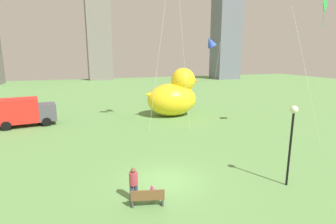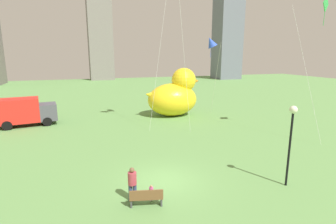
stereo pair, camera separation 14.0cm
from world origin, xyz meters
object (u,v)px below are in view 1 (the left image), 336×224
object	(u,v)px
person_adult	(134,182)
box_truck	(23,112)
lamppost	(292,128)
giant_inflatable_duck	(174,96)
kite_blue	(210,42)
kite_green	(323,10)
park_bench	(148,197)
person_child	(152,192)

from	to	relation	value
person_adult	box_truck	xyz separation A→B (m)	(-7.73, 17.45, 0.48)
person_adult	lamppost	distance (m)	8.79
giant_inflatable_duck	kite_blue	distance (m)	7.42
lamppost	kite_green	bearing A→B (deg)	37.90
park_bench	person_adult	bearing A→B (deg)	124.10
person_child	giant_inflatable_duck	distance (m)	19.13
giant_inflatable_duck	kite_green	world-z (taller)	kite_green
person_adult	giant_inflatable_duck	bearing A→B (deg)	64.07
park_bench	kite_blue	xyz separation A→B (m)	(11.86, 16.81, 8.04)
box_truck	kite_blue	xyz separation A→B (m)	(20.11, -1.40, 7.08)
box_truck	person_adult	bearing A→B (deg)	-66.10
lamppost	park_bench	bearing A→B (deg)	177.00
park_bench	person_adult	xyz separation A→B (m)	(-0.52, 0.76, 0.48)
person_adult	person_child	size ratio (longest dim) A/B	2.05
person_adult	kite_green	size ratio (longest dim) A/B	0.15
person_child	lamppost	world-z (taller)	lamppost
lamppost	box_truck	distance (m)	24.70
person_adult	kite_green	bearing A→B (deg)	18.18
person_adult	box_truck	distance (m)	19.09
person_adult	kite_green	xyz separation A→B (m)	(17.11, 5.62, 9.71)
person_adult	box_truck	size ratio (longest dim) A/B	0.29
giant_inflatable_duck	lamppost	size ratio (longest dim) A/B	1.50
giant_inflatable_duck	box_truck	xyz separation A→B (m)	(-16.07, 0.31, -0.95)
park_bench	kite_green	size ratio (longest dim) A/B	0.14
giant_inflatable_duck	kite_green	xyz separation A→B (m)	(8.78, -11.53, 8.27)
giant_inflatable_duck	person_child	bearing A→B (deg)	-113.13
person_child	giant_inflatable_duck	size ratio (longest dim) A/B	0.13
park_bench	kite_green	bearing A→B (deg)	21.03
box_truck	park_bench	bearing A→B (deg)	-65.64
lamppost	kite_blue	bearing A→B (deg)	76.96
park_bench	person_child	bearing A→B (deg)	49.06
giant_inflatable_duck	park_bench	bearing A→B (deg)	-113.60
park_bench	person_child	size ratio (longest dim) A/B	1.95
person_adult	kite_green	world-z (taller)	kite_green
kite_green	giant_inflatable_duck	bearing A→B (deg)	127.29
giant_inflatable_duck	box_truck	world-z (taller)	giant_inflatable_duck
kite_blue	kite_green	size ratio (longest dim) A/B	0.78
giant_inflatable_duck	lamppost	bearing A→B (deg)	-89.84
park_bench	box_truck	bearing A→B (deg)	114.36
person_adult	kite_blue	xyz separation A→B (m)	(12.38, 16.05, 7.56)
park_bench	kite_green	xyz separation A→B (m)	(16.60, 6.38, 10.20)
kite_green	lamppost	bearing A→B (deg)	-142.10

